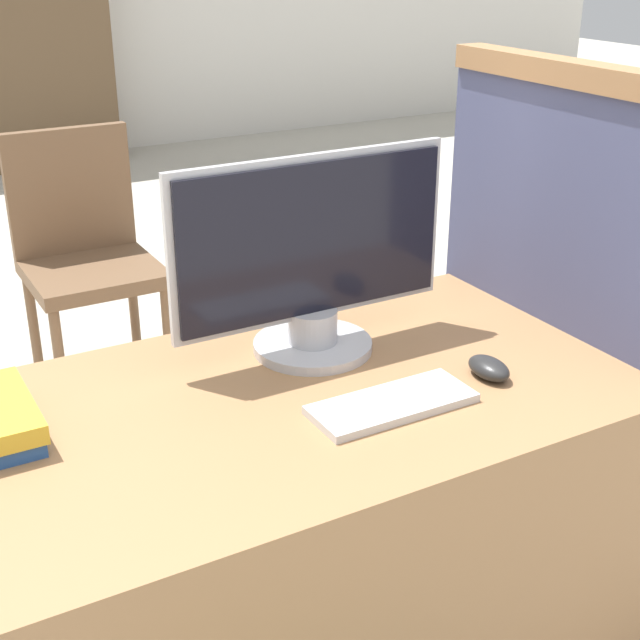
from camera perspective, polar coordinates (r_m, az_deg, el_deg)
desk at (r=1.85m, az=-3.05°, el=-15.08°), size 1.39×0.74×0.73m
carrel_divider at (r=2.07m, az=14.79°, el=-2.06°), size 0.07×0.76×1.29m
monitor at (r=1.77m, az=-0.52°, el=3.83°), size 0.60×0.25×0.41m
keyboard at (r=1.63m, az=4.64°, el=-5.37°), size 0.31×0.12×0.02m
mouse at (r=1.76m, az=10.75°, el=-3.04°), size 0.06×0.10×0.04m
far_chair at (r=3.25m, az=-14.84°, el=4.57°), size 0.44×0.44×0.90m
bookshelf_far at (r=6.58m, az=-17.86°, el=17.98°), size 0.95×0.32×1.99m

